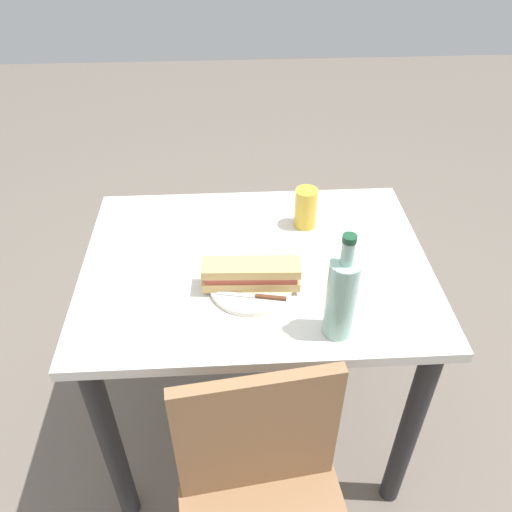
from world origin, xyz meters
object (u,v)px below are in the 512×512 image
dining_table (256,299)px  plate_near (251,286)px  knife_near (256,296)px  beer_glass (306,208)px  water_bottle (341,297)px  chair_far (265,511)px  baguette_sandwich_near (251,274)px

dining_table → plate_near: size_ratio=4.39×
dining_table → knife_near: (0.01, 0.16, 0.16)m
knife_near → beer_glass: 0.37m
water_bottle → beer_glass: (0.02, -0.44, -0.05)m
beer_glass → water_bottle: bearing=92.7°
dining_table → water_bottle: size_ratio=3.36×
chair_far → baguette_sandwich_near: baguette_sandwich_near is taller
chair_far → plate_near: (0.01, -0.45, 0.30)m
plate_near → knife_near: knife_near is taller
knife_near → beer_glass: beer_glass is taller
baguette_sandwich_near → knife_near: size_ratio=1.44×
chair_far → beer_glass: size_ratio=6.72×
dining_table → chair_far: bearing=88.9°
baguette_sandwich_near → dining_table: bearing=-99.8°
dining_table → beer_glass: size_ratio=7.75×
water_bottle → beer_glass: size_ratio=2.30×
dining_table → water_bottle: water_bottle is taller
chair_far → baguette_sandwich_near: (0.01, -0.45, 0.34)m
dining_table → baguette_sandwich_near: baguette_sandwich_near is taller
dining_table → chair_far: 0.58m
dining_table → baguette_sandwich_near: 0.22m
baguette_sandwich_near → knife_near: (-0.01, 0.05, -0.03)m
baguette_sandwich_near → beer_glass: (-0.18, -0.28, 0.01)m
water_bottle → chair_far: bearing=56.4°
beer_glass → chair_far: bearing=76.9°
chair_far → baguette_sandwich_near: size_ratio=3.27×
baguette_sandwich_near → beer_glass: beer_glass is taller
chair_far → plate_near: chair_far is taller
baguette_sandwich_near → chair_far: bearing=91.0°
dining_table → knife_near: knife_near is taller
dining_table → knife_near: bearing=86.5°
water_bottle → baguette_sandwich_near: bearing=-39.8°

